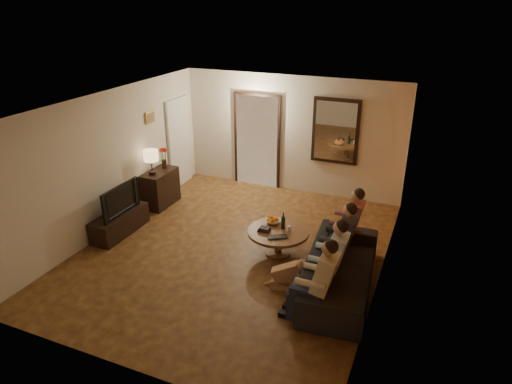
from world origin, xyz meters
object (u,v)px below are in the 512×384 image
at_px(coffee_table, 278,242).
at_px(bowl, 273,222).
at_px(tv_stand, 120,223).
at_px(dog, 288,273).
at_px(person_a, 319,285).
at_px(laptop, 278,238).
at_px(tv, 117,199).
at_px(person_d, 349,226).
at_px(person_c, 340,243).
at_px(dresser, 160,188).
at_px(sofa, 341,268).
at_px(table_lamp, 151,163).
at_px(wine_bottle, 283,220).
at_px(person_b, 331,262).

xyz_separation_m(coffee_table, bowl, (-0.18, 0.22, 0.26)).
height_order(tv_stand, dog, dog).
xyz_separation_m(person_a, laptop, (-1.02, 1.19, -0.14)).
bearing_deg(person_a, bowl, 127.60).
xyz_separation_m(tv, person_d, (4.13, 0.77, -0.10)).
bearing_deg(person_c, person_a, -90.00).
bearing_deg(dresser, bowl, -14.07).
distance_m(sofa, person_d, 0.94).
distance_m(dresser, dog, 3.95).
relative_size(table_lamp, person_c, 0.45).
height_order(person_a, person_d, same).
xyz_separation_m(dresser, person_c, (4.13, -1.20, 0.22)).
distance_m(person_a, dog, 0.91).
height_order(person_c, wine_bottle, person_c).
relative_size(dresser, tv_stand, 0.69).
distance_m(tv_stand, person_c, 4.15).
relative_size(tv, person_c, 0.83).
distance_m(person_c, coffee_table, 1.22).
bearing_deg(tv_stand, person_b, -5.88).
bearing_deg(wine_bottle, person_c, -19.15).
bearing_deg(tv_stand, coffee_table, 8.47).
height_order(person_d, coffee_table, person_d).
bearing_deg(laptop, wine_bottle, 67.17).
bearing_deg(person_b, table_lamp, 159.05).
height_order(dresser, dog, dresser).
distance_m(dresser, table_lamp, 0.69).
xyz_separation_m(person_d, bowl, (-1.30, -0.11, -0.12)).
distance_m(dog, wine_bottle, 1.15).
distance_m(table_lamp, laptop, 3.31).
bearing_deg(wine_bottle, person_a, -55.68).
height_order(tv_stand, laptop, laptop).
height_order(table_lamp, coffee_table, table_lamp).
relative_size(tv, laptop, 3.01).
bearing_deg(dresser, tv_stand, -90.00).
bearing_deg(person_a, laptop, 130.64).
bearing_deg(dog, wine_bottle, 103.82).
bearing_deg(laptop, table_lamp, 132.03).
height_order(sofa, laptop, sofa).
relative_size(tv_stand, sofa, 0.52).
bearing_deg(person_c, person_b, -90.00).
xyz_separation_m(tv, sofa, (4.23, -0.13, -0.35)).
relative_size(table_lamp, wine_bottle, 1.74).
xyz_separation_m(person_c, wine_bottle, (-1.07, 0.37, 0.01)).
height_order(dog, wine_bottle, wine_bottle).
bearing_deg(person_c, table_lamp, 166.64).
relative_size(dresser, person_c, 0.71).
bearing_deg(dresser, sofa, -19.54).
bearing_deg(tv, dog, -97.57).
bearing_deg(dog, person_a, -51.17).
distance_m(tv_stand, dog, 3.53).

